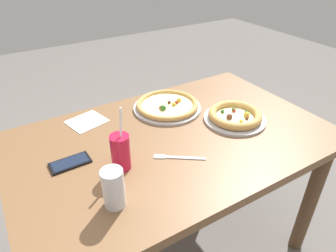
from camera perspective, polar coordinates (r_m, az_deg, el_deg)
The scene contains 9 objects.
ground_plane at distance 1.84m, azimuth 0.80°, elevation -21.66°, with size 8.00×8.00×0.00m, color #66605B.
dining_table at distance 1.37m, azimuth 1.00°, elevation -5.62°, with size 1.36×0.86×0.75m.
pizza_near at distance 1.44m, azimuth 12.45°, elevation 1.80°, with size 0.29×0.29×0.05m.
pizza_far at distance 1.51m, azimuth -0.14°, elevation 3.85°, with size 0.34×0.34×0.04m.
drink_cup_colored at distance 1.12m, azimuth -8.89°, elevation -4.80°, with size 0.07×0.07×0.25m.
water_cup_clear at distance 0.98m, azimuth -10.23°, elevation -11.37°, with size 0.07×0.07×0.14m.
paper_napkin at distance 1.46m, azimuth -15.00°, elevation 0.84°, with size 0.16×0.14×0.00m, color white.
fork at distance 1.19m, azimuth 1.66°, elevation -5.92°, with size 0.18×0.13×0.00m.
cell_phone at distance 1.22m, azimuth -17.91°, elevation -6.58°, with size 0.15×0.08×0.01m.
Camera 1 is at (-0.58, -0.91, 1.49)m, focal length 32.46 mm.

